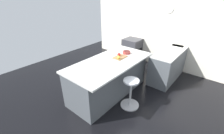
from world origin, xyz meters
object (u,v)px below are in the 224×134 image
oven_range (132,50)px  stool_by_window (130,94)px  apple_red (119,55)px  kitchen_island (109,77)px  fruit_bowl (127,52)px  cutting_board (120,57)px  apple_yellow (119,57)px

oven_range → stool_by_window: bearing=31.8°
apple_red → kitchen_island: bearing=-6.4°
kitchen_island → fruit_bowl: size_ratio=11.01×
cutting_board → oven_range: bearing=-157.3°
kitchen_island → apple_yellow: bearing=146.3°
oven_range → fruit_bowl: bearing=26.3°
kitchen_island → oven_range: bearing=-162.6°
cutting_board → fruit_bowl: fruit_bowl is taller
apple_yellow → apple_red: bearing=-146.5°
stool_by_window → cutting_board: (-0.43, -0.64, 0.61)m
stool_by_window → fruit_bowl: size_ratio=3.44×
stool_by_window → apple_yellow: apple_yellow is taller
cutting_board → apple_red: 0.07m
stool_by_window → fruit_bowl: fruit_bowl is taller
oven_range → kitchen_island: (2.18, 0.68, 0.04)m
stool_by_window → oven_range: bearing=-148.2°
cutting_board → fruit_bowl: size_ratio=1.75×
oven_range → cutting_board: bearing=22.7°
apple_red → apple_yellow: size_ratio=1.01×
oven_range → fruit_bowl: fruit_bowl is taller
stool_by_window → cutting_board: size_ratio=1.97×
kitchen_island → stool_by_window: bearing=82.4°
apple_red → fruit_bowl: apple_red is taller
cutting_board → apple_yellow: (0.13, 0.05, 0.05)m
oven_range → kitchen_island: size_ratio=0.38×
cutting_board → apple_red: size_ratio=4.18×
kitchen_island → apple_yellow: apple_yellow is taller
apple_yellow → cutting_board: bearing=-158.8°
oven_range → cutting_board: cutting_board is taller
kitchen_island → apple_red: size_ratio=26.36×
apple_yellow → fruit_bowl: apple_yellow is taller
oven_range → apple_yellow: apple_yellow is taller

